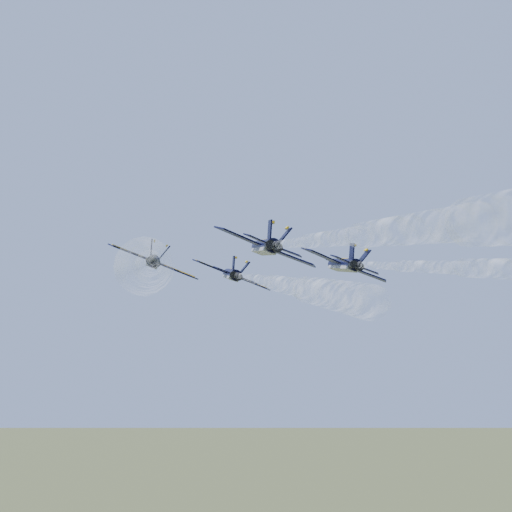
% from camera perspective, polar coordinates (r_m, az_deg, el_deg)
% --- Properties ---
extents(jet_lead, '(10.35, 14.93, 4.76)m').
position_cam_1_polar(jet_lead, '(108.73, -1.80, -1.38)').
color(jet_lead, black).
extents(jet_left, '(10.35, 14.93, 4.76)m').
position_cam_1_polar(jet_left, '(95.47, -7.46, -0.41)').
color(jet_left, black).
extents(jet_right, '(10.35, 14.93, 4.76)m').
position_cam_1_polar(jet_right, '(98.49, 6.36, -0.65)').
color(jet_right, black).
extents(jet_slot, '(10.35, 14.93, 4.76)m').
position_cam_1_polar(jet_slot, '(82.87, 0.63, 0.66)').
color(jet_slot, black).
extents(smoke_trail_lead, '(24.69, 61.85, 2.39)m').
position_cam_1_polar(smoke_trail_lead, '(60.80, 3.78, 3.83)').
color(smoke_trail_lead, white).
extents(smoke_trail_left, '(24.69, 61.85, 2.39)m').
position_cam_1_polar(smoke_trail_left, '(47.19, -6.11, 7.29)').
color(smoke_trail_left, white).
extents(smoke_trail_slot, '(24.69, 61.85, 2.39)m').
position_cam_1_polar(smoke_trail_slot, '(36.53, 13.49, 12.04)').
color(smoke_trail_slot, white).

